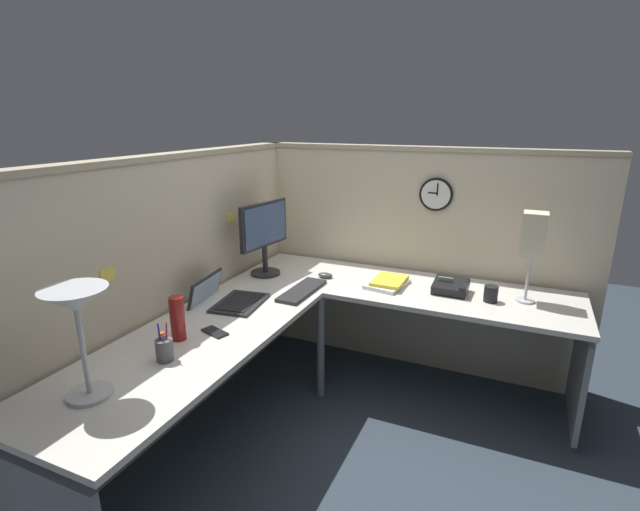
% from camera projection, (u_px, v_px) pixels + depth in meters
% --- Properties ---
extents(ground_plane, '(6.80, 6.80, 0.00)m').
position_uv_depth(ground_plane, '(334.00, 414.00, 2.90)').
color(ground_plane, '#2D3842').
extents(cubicle_wall_back, '(2.57, 0.12, 1.58)m').
position_uv_depth(cubicle_wall_back, '(171.00, 293.00, 2.70)').
color(cubicle_wall_back, beige).
rests_on(cubicle_wall_back, ground).
extents(cubicle_wall_right, '(0.12, 2.37, 1.58)m').
position_uv_depth(cubicle_wall_right, '(415.00, 259.00, 3.34)').
color(cubicle_wall_right, beige).
rests_on(cubicle_wall_right, ground).
extents(desk, '(2.35, 2.15, 0.73)m').
position_uv_depth(desk, '(333.00, 332.00, 2.58)').
color(desk, beige).
rests_on(desk, ground).
extents(monitor, '(0.46, 0.20, 0.50)m').
position_uv_depth(monitor, '(264.00, 233.00, 3.13)').
color(monitor, '#232326').
rests_on(monitor, desk).
extents(laptop, '(0.39, 0.42, 0.22)m').
position_uv_depth(laptop, '(225.00, 299.00, 2.72)').
color(laptop, '#232326').
rests_on(laptop, desk).
extents(keyboard, '(0.43, 0.15, 0.02)m').
position_uv_depth(keyboard, '(302.00, 291.00, 2.88)').
color(keyboard, '#232326').
rests_on(keyboard, desk).
extents(computer_mouse, '(0.06, 0.10, 0.03)m').
position_uv_depth(computer_mouse, '(325.00, 275.00, 3.14)').
color(computer_mouse, '#38383D').
rests_on(computer_mouse, desk).
extents(desk_lamp_dome, '(0.24, 0.24, 0.44)m').
position_uv_depth(desk_lamp_dome, '(76.00, 309.00, 1.72)').
color(desk_lamp_dome, '#B7BABF').
rests_on(desk_lamp_dome, desk).
extents(pen_cup, '(0.08, 0.08, 0.18)m').
position_uv_depth(pen_cup, '(164.00, 349.00, 2.07)').
color(pen_cup, '#4C4C51').
rests_on(pen_cup, desk).
extents(cell_phone, '(0.11, 0.16, 0.01)m').
position_uv_depth(cell_phone, '(215.00, 332.00, 2.34)').
color(cell_phone, black).
rests_on(cell_phone, desk).
extents(thermos_flask, '(0.07, 0.07, 0.22)m').
position_uv_depth(thermos_flask, '(177.00, 318.00, 2.25)').
color(thermos_flask, maroon).
rests_on(thermos_flask, desk).
extents(office_phone, '(0.19, 0.21, 0.11)m').
position_uv_depth(office_phone, '(452.00, 287.00, 2.87)').
color(office_phone, black).
rests_on(office_phone, desk).
extents(book_stack, '(0.31, 0.25, 0.04)m').
position_uv_depth(book_stack, '(388.00, 283.00, 2.99)').
color(book_stack, silver).
rests_on(book_stack, desk).
extents(desk_lamp_paper, '(0.13, 0.13, 0.53)m').
position_uv_depth(desk_lamp_paper, '(533.00, 238.00, 2.64)').
color(desk_lamp_paper, '#B7BABF').
rests_on(desk_lamp_paper, desk).
extents(coffee_mug, '(0.08, 0.08, 0.10)m').
position_uv_depth(coffee_mug, '(491.00, 294.00, 2.73)').
color(coffee_mug, black).
rests_on(coffee_mug, desk).
extents(wall_clock, '(0.04, 0.22, 0.22)m').
position_uv_depth(wall_clock, '(436.00, 194.00, 3.10)').
color(wall_clock, black).
extents(pinned_note_leftmost, '(0.08, 0.00, 0.07)m').
position_uv_depth(pinned_note_leftmost, '(108.00, 275.00, 2.19)').
color(pinned_note_leftmost, '#EAD84C').
extents(pinned_note_middle, '(0.07, 0.00, 0.06)m').
position_uv_depth(pinned_note_middle, '(230.00, 218.00, 3.06)').
color(pinned_note_middle, '#EAD84C').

